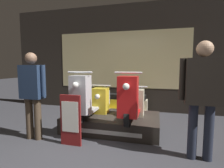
# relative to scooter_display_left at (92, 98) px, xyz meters

# --- Properties ---
(ground_plane) EXTENTS (30.00, 30.00, 0.00)m
(ground_plane) POSITION_rel_scooter_display_left_xyz_m (0.28, -1.31, -0.68)
(ground_plane) COLOR #38383D
(shop_wall_back) EXTENTS (7.27, 0.09, 3.20)m
(shop_wall_back) POSITION_rel_scooter_display_left_xyz_m (0.28, 1.83, 0.92)
(shop_wall_back) COLOR #28231E
(shop_wall_back) RESTS_ON ground_plane
(display_platform) EXTENTS (1.96, 1.15, 0.32)m
(display_platform) POSITION_rel_scooter_display_left_xyz_m (0.44, 0.06, -0.52)
(display_platform) COLOR #2D2823
(display_platform) RESTS_ON ground_plane
(scooter_display_left) EXTENTS (0.47, 1.67, 0.95)m
(scooter_display_left) POSITION_rel_scooter_display_left_xyz_m (0.00, 0.00, 0.00)
(scooter_display_left) COLOR black
(scooter_display_left) RESTS_ON display_platform
(scooter_display_right) EXTENTS (0.47, 1.67, 0.95)m
(scooter_display_right) POSITION_rel_scooter_display_left_xyz_m (0.88, 0.00, 0.00)
(scooter_display_right) COLOR black
(scooter_display_right) RESTS_ON display_platform
(scooter_backrow_0) EXTENTS (0.47, 1.67, 0.95)m
(scooter_backrow_0) POSITION_rel_scooter_display_left_xyz_m (0.14, 0.71, -0.32)
(scooter_backrow_0) COLOR black
(scooter_backrow_0) RESTS_ON ground_plane
(scooter_backrow_1) EXTENTS (0.47, 1.67, 0.95)m
(scooter_backrow_1) POSITION_rel_scooter_display_left_xyz_m (0.93, 0.71, -0.32)
(scooter_backrow_1) COLOR black
(scooter_backrow_1) RESTS_ON ground_plane
(person_left_browsing) EXTENTS (0.56, 0.23, 1.60)m
(person_left_browsing) POSITION_rel_scooter_display_left_xyz_m (-0.85, -0.78, 0.25)
(person_left_browsing) COLOR #473828
(person_left_browsing) RESTS_ON ground_plane
(person_right_browsing) EXTENTS (0.64, 0.27, 1.71)m
(person_right_browsing) POSITION_rel_scooter_display_left_xyz_m (1.99, -0.78, 0.35)
(person_right_browsing) COLOR #232838
(person_right_browsing) RESTS_ON ground_plane
(price_sign_board) EXTENTS (0.37, 0.04, 0.88)m
(price_sign_board) POSITION_rel_scooter_display_left_xyz_m (-0.05, -0.86, -0.23)
(price_sign_board) COLOR maroon
(price_sign_board) RESTS_ON ground_plane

